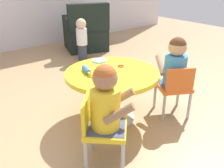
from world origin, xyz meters
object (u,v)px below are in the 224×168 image
child_chair_right (175,87)px  armchair_dark (86,33)px  craft_scissors (104,78)px  rolling_pin (86,70)px  seated_child_left (106,100)px  seated_child_right (175,64)px  craft_table (112,84)px  toddler_standing (82,38)px  child_chair_left (101,128)px

child_chair_right → armchair_dark: armchair_dark is taller
armchair_dark → craft_scissors: 2.58m
rolling_pin → craft_scissors: rolling_pin is taller
seated_child_left → seated_child_right: 0.97m
craft_table → seated_child_right: size_ratio=1.70×
toddler_standing → craft_scissors: toddler_standing is taller
seated_child_right → toddler_standing: seated_child_right is taller
seated_child_left → armchair_dark: 3.03m
craft_table → craft_scissors: size_ratio=6.24×
seated_child_right → armchair_dark: armchair_dark is taller
child_chair_right → craft_scissors: 0.74m
seated_child_right → rolling_pin: (-0.73, 0.42, -0.01)m
armchair_dark → toddler_standing: (-0.39, -0.47, 0.05)m
armchair_dark → seated_child_left: bearing=-120.6°
child_chair_right → toddler_standing: (0.21, 2.00, 0.05)m
seated_child_left → rolling_pin: 0.62m
child_chair_right → seated_child_right: bearing=61.1°
craft_scissors → craft_table: bearing=28.9°
seated_child_left → toddler_standing: size_ratio=0.76×
child_chair_left → armchair_dark: (1.57, 2.57, 0.00)m
child_chair_left → child_chair_right: bearing=5.7°
child_chair_right → toddler_standing: 2.01m
child_chair_left → toddler_standing: toddler_standing is taller
child_chair_left → seated_child_left: seated_child_left is taller
child_chair_right → armchair_dark: 2.55m
toddler_standing → craft_scissors: size_ratio=4.85×
child_chair_left → seated_child_right: 1.02m
child_chair_left → craft_scissors: child_chair_left is taller
seated_child_left → child_chair_left: bearing=136.8°
child_chair_left → seated_child_right: (0.98, 0.13, 0.23)m
rolling_pin → seated_child_right: bearing=-30.0°
craft_table → seated_child_right: 0.63m
child_chair_right → seated_child_right: seated_child_right is taller
seated_child_left → seated_child_right: (0.95, 0.16, 0.00)m
craft_table → child_chair_right: child_chair_right is taller
seated_child_left → armchair_dark: size_ratio=0.56×
child_chair_left → child_chair_right: size_ratio=1.00×
seated_child_left → rolling_pin: seated_child_left is taller
craft_table → child_chair_left: (-0.44, -0.42, -0.07)m
child_chair_left → craft_scissors: size_ratio=3.87×
craft_table → craft_scissors: 0.22m
child_chair_left → seated_child_left: bearing=-43.2°
child_chair_right → armchair_dark: (0.60, 2.48, 0.00)m
armchair_dark → rolling_pin: bearing=-123.1°
craft_scissors → child_chair_right: bearing=-19.7°
craft_table → seated_child_right: bearing=-28.4°
child_chair_right → craft_scissors: child_chair_right is taller
craft_table → seated_child_left: seated_child_left is taller
child_chair_left → rolling_pin: rolling_pin is taller
seated_child_left → craft_scissors: bearing=54.4°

